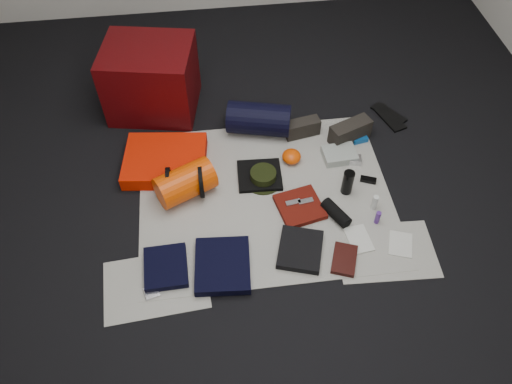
{
  "coord_description": "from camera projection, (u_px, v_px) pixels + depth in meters",
  "views": [
    {
      "loc": [
        -0.31,
        -1.96,
        2.52
      ],
      "look_at": [
        -0.06,
        -0.03,
        0.1
      ],
      "focal_mm": 35.0,
      "sensor_mm": 36.0,
      "label": 1
    }
  ],
  "objects": [
    {
      "name": "paperback_book",
      "position": [
        344.0,
        259.0,
        2.89
      ],
      "size": [
        0.2,
        0.24,
        0.03
      ],
      "primitive_type": "cube",
      "rotation": [
        0.0,
        0.0,
        -0.36
      ],
      "color": "black",
      "rests_on": "newspaper_mat"
    },
    {
      "name": "trousers_charcoal",
      "position": [
        300.0,
        250.0,
        2.92
      ],
      "size": [
        0.32,
        0.35,
        0.04
      ],
      "primitive_type": "cube",
      "rotation": [
        0.0,
        0.0,
        -0.3
      ],
      "color": "black",
      "rests_on": "newspaper_mat"
    },
    {
      "name": "newspaper_mat",
      "position": [
        265.0,
        196.0,
        3.21
      ],
      "size": [
        1.6,
        1.3,
        0.01
      ],
      "primitive_type": "cube",
      "color": "beige",
      "rests_on": "floor"
    },
    {
      "name": "sunglasses",
      "position": [
        368.0,
        180.0,
        3.27
      ],
      "size": [
        0.11,
        0.08,
        0.03
      ],
      "primitive_type": "cube",
      "rotation": [
        0.0,
        0.0,
        -0.38
      ],
      "color": "black",
      "rests_on": "newspaper_mat"
    },
    {
      "name": "floor",
      "position": [
        265.0,
        197.0,
        3.22
      ],
      "size": [
        4.5,
        4.5,
        0.02
      ],
      "primitive_type": "cube",
      "color": "black",
      "rests_on": "ground"
    },
    {
      "name": "speaker",
      "position": [
        336.0,
        213.0,
        3.07
      ],
      "size": [
        0.17,
        0.22,
        0.08
      ],
      "primitive_type": "cylinder",
      "rotation": [
        1.57,
        0.0,
        0.5
      ],
      "color": "black",
      "rests_on": "newspaper_mat"
    },
    {
      "name": "newspaper_sheet_front_left",
      "position": [
        156.0,
        285.0,
        2.81
      ],
      "size": [
        0.61,
        0.44,
        0.0
      ],
      "primitive_type": "cube",
      "rotation": [
        0.0,
        0.0,
        0.07
      ],
      "color": "beige",
      "rests_on": "floor"
    },
    {
      "name": "compact_camera",
      "position": [
        353.0,
        160.0,
        3.37
      ],
      "size": [
        0.13,
        0.09,
        0.04
      ],
      "primitive_type": "cube",
      "rotation": [
        0.0,
        0.0,
        -0.26
      ],
      "color": "silver",
      "rests_on": "newspaper_mat"
    },
    {
      "name": "cyan_case",
      "position": [
        359.0,
        139.0,
        3.5
      ],
      "size": [
        0.12,
        0.09,
        0.03
      ],
      "primitive_type": "cube",
      "rotation": [
        0.0,
        0.0,
        0.17
      ],
      "color": "#0E498C",
      "rests_on": "newspaper_mat"
    },
    {
      "name": "hiking_boot_right",
      "position": [
        350.0,
        132.0,
        3.47
      ],
      "size": [
        0.31,
        0.21,
        0.15
      ],
      "primitive_type": "cube",
      "rotation": [
        0.0,
        0.0,
        0.38
      ],
      "color": "black",
      "rests_on": "newspaper_mat"
    },
    {
      "name": "map_printout",
      "position": [
        401.0,
        244.0,
        2.97
      ],
      "size": [
        0.19,
        0.21,
        0.01
      ],
      "primitive_type": "cube",
      "rotation": [
        0.0,
        0.0,
        -0.33
      ],
      "color": "beige",
      "rests_on": "newspaper_mat"
    },
    {
      "name": "orange_stuff_sack",
      "position": [
        291.0,
        156.0,
        3.36
      ],
      "size": [
        0.16,
        0.16,
        0.08
      ],
      "primitive_type": "ellipsoid",
      "rotation": [
        0.0,
        0.0,
        -0.23
      ],
      "color": "#D84003",
      "rests_on": "newspaper_mat"
    },
    {
      "name": "sleeping_pad",
      "position": [
        165.0,
        161.0,
        3.33
      ],
      "size": [
        0.58,
        0.5,
        0.1
      ],
      "primitive_type": "cube",
      "rotation": [
        0.0,
        0.0,
        -0.12
      ],
      "color": "red",
      "rests_on": "newspaper_mat"
    },
    {
      "name": "trousers_navy_b",
      "position": [
        223.0,
        266.0,
        2.85
      ],
      "size": [
        0.34,
        0.38,
        0.06
      ],
      "primitive_type": "cube",
      "rotation": [
        0.0,
        0.0,
        -0.08
      ],
      "color": "black",
      "rests_on": "newspaper_mat"
    },
    {
      "name": "boonie_brim",
      "position": [
        263.0,
        180.0,
        3.28
      ],
      "size": [
        0.29,
        0.29,
        0.01
      ],
      "primitive_type": "cylinder",
      "rotation": [
        0.0,
        0.0,
        0.13
      ],
      "color": "black",
      "rests_on": "newspaper_mat"
    },
    {
      "name": "navy_duffel",
      "position": [
        259.0,
        119.0,
        3.49
      ],
      "size": [
        0.48,
        0.33,
        0.23
      ],
      "primitive_type": "cylinder",
      "rotation": [
        0.0,
        1.57,
        -0.24
      ],
      "color": "black",
      "rests_on": "newspaper_mat"
    },
    {
      "name": "black_tshirt",
      "position": [
        260.0,
        175.0,
        3.29
      ],
      "size": [
        0.3,
        0.28,
        0.03
      ],
      "primitive_type": "cube",
      "rotation": [
        0.0,
        0.0,
        -0.05
      ],
      "color": "black",
      "rests_on": "newspaper_mat"
    },
    {
      "name": "toiletry_purple",
      "position": [
        378.0,
        217.0,
        3.04
      ],
      "size": [
        0.04,
        0.04,
        0.1
      ],
      "primitive_type": "cylinder",
      "rotation": [
        0.0,
        0.0,
        -0.24
      ],
      "color": "#4F2780",
      "rests_on": "newspaper_mat"
    },
    {
      "name": "sack_strap_right",
      "position": [
        201.0,
        181.0,
        3.14
      ],
      "size": [
        0.03,
        0.22,
        0.22
      ],
      "primitive_type": "cylinder",
      "rotation": [
        0.0,
        1.57,
        0.0
      ],
      "color": "black",
      "rests_on": "newspaper_mat"
    },
    {
      "name": "tape_roll",
      "position": [
        262.0,
        169.0,
        3.29
      ],
      "size": [
        0.05,
        0.05,
        0.03
      ],
      "primitive_type": "cylinder",
      "color": "white",
      "rests_on": "black_tshirt"
    },
    {
      "name": "newspaper_sheet_front_right",
      "position": [
        386.0,
        251.0,
        2.95
      ],
      "size": [
        0.6,
        0.43,
        0.0
      ],
      "primitive_type": "cube",
      "rotation": [
        0.0,
        0.0,
        -0.05
      ],
      "color": "beige",
      "rests_on": "floor"
    },
    {
      "name": "energy_bar_a",
      "position": [
        293.0,
        203.0,
        3.12
      ],
      "size": [
        0.1,
        0.05,
        0.01
      ],
      "primitive_type": "cube",
      "rotation": [
        0.0,
        0.0,
        0.14
      ],
      "color": "silver",
      "rests_on": "red_shirt"
    },
    {
      "name": "key_cluster",
      "position": [
        152.0,
        292.0,
        2.77
      ],
      "size": [
        0.1,
        0.1,
        0.01
      ],
      "primitive_type": "cube",
      "rotation": [
        0.0,
        0.0,
        0.28
      ],
      "color": "silver",
      "rests_on": "newspaper_mat"
    },
    {
      "name": "sack_strap_left",
      "position": [
        169.0,
        184.0,
        3.13
      ],
      "size": [
        0.02,
        0.22,
        0.22
      ],
      "primitive_type": "cylinder",
      "rotation": [
        0.0,
        1.57,
        0.0
      ],
      "color": "black",
      "rests_on": "newspaper_mat"
    },
    {
      "name": "red_cabinet",
      "position": [
        151.0,
        79.0,
        3.55
      ],
      "size": [
        0.7,
        0.61,
        0.51
      ],
      "primitive_type": "cube",
      "rotation": [
        0.0,
        0.0,
        -0.19
      ],
      "color": "#480507",
      "rests_on": "floor"
    },
    {
      "name": "hiking_boot_left",
      "position": [
        302.0,
        128.0,
        3.51
      ],
      "size": [
        0.26,
        0.14,
        0.12
      ],
      "primitive_type": "cube",
      "rotation": [
        0.0,
        0.0,
        0.19
      ],
      "color": "black",
      "rests_on": "newspaper_mat"
    },
    {
      "name": "red_shirt",
      "position": [
        300.0,
        207.0,
        3.13
      ],
      "size": [
        0.32,
        0.32,
        0.04
      ],
      "primitive_type": "cube",
      "rotation": [
        0.0,
        0.0,
        0.21
      ],
      "color": "#561009",
      "rests_on": "newspaper_mat"
    },
    {
      "name": "map_booklet",
      "position": [
        359.0,
        239.0,
        2.99
      ],
      "size": [
        0.15,
        0.21,
        0.01
      ],
      "primitive_type": "cube",
      "rotation": [
        0.0,
        0.0,
        0.12
      ],
      "color": "beige",
      "rests_on": "newspaper_mat"
    },
    {
      "name": "trousers_navy_a",
      "position": [
        166.0,
        267.0,
        2.85
      ],
      "size": [
        0.25,
        0.28,
        0.04
      ],
      "primitive_type": "cube",
      "rotation": [
        0.0,
        0.0,
        0.03
      ],
      "color": "black",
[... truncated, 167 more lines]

